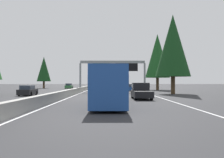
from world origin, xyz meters
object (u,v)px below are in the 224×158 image
at_px(conifer_left_mid, 44,69).
at_px(sign_gantry_overhead, 113,67).
at_px(sedan_distant_a, 127,88).
at_px(conifer_right_near, 173,46).
at_px(box_truck_near_center, 118,83).
at_px(sedan_far_center, 102,84).
at_px(oncoming_far, 28,91).
at_px(oncoming_near, 69,86).
at_px(conifer_right_mid, 157,56).
at_px(bus_near_right, 109,85).
at_px(pickup_distant_b, 141,91).

bearing_deg(conifer_left_mid, sign_gantry_overhead, -144.90).
xyz_separation_m(sedan_distant_a, conifer_right_near, (-14.11, -6.37, 7.12)).
xyz_separation_m(box_truck_near_center, conifer_right_near, (-73.88, -6.62, 6.19)).
bearing_deg(sedan_far_center, sign_gantry_overhead, -176.93).
xyz_separation_m(oncoming_far, conifer_right_near, (4.78, -21.87, 7.12)).
height_order(oncoming_near, conifer_right_mid, conifer_right_mid).
relative_size(bus_near_right, conifer_left_mid, 1.22).
height_order(box_truck_near_center, conifer_right_near, conifer_right_near).
height_order(bus_near_right, conifer_left_mid, conifer_left_mid).
xyz_separation_m(sedan_distant_a, oncoming_far, (-18.89, 15.49, 0.00)).
height_order(sedan_far_center, oncoming_near, same).
bearing_deg(conifer_right_near, oncoming_far, 102.34).
xyz_separation_m(bus_near_right, conifer_right_near, (21.08, -10.32, 6.08)).
distance_m(sign_gantry_overhead, sedan_far_center, 81.07).
height_order(bus_near_right, sedan_far_center, bus_near_right).
bearing_deg(box_truck_near_center, oncoming_far, 169.03).
height_order(oncoming_far, conifer_right_mid, conifer_right_mid).
bearing_deg(oncoming_far, sedan_distant_a, 140.65).
relative_size(sedan_far_center, oncoming_far, 1.00).
xyz_separation_m(bus_near_right, sedan_far_center, (110.12, 3.47, -1.03)).
height_order(sedan_far_center, conifer_right_near, conifer_right_near).
distance_m(pickup_distant_b, sedan_far_center, 101.48).
distance_m(oncoming_near, oncoming_far, 38.62).
height_order(bus_near_right, pickup_distant_b, bus_near_right).
bearing_deg(sedan_distant_a, conifer_right_near, -155.69).
bearing_deg(conifer_right_near, conifer_left_mid, 38.76).
bearing_deg(sign_gantry_overhead, box_truck_near_center, -2.47).
bearing_deg(conifer_right_near, sedan_far_center, 8.81).
relative_size(bus_near_right, box_truck_near_center, 1.35).
height_order(conifer_right_near, conifer_left_mid, conifer_right_near).
distance_m(sedan_far_center, oncoming_near, 55.78).
xyz_separation_m(bus_near_right, sedan_distant_a, (35.19, -3.95, -1.03)).
distance_m(sign_gantry_overhead, conifer_right_near, 12.87).
relative_size(bus_near_right, conifer_right_near, 0.90).
distance_m(sign_gantry_overhead, pickup_distant_b, 20.93).
bearing_deg(sedan_distant_a, oncoming_far, 140.65).
distance_m(pickup_distant_b, conifer_left_mid, 54.59).
relative_size(oncoming_near, conifer_right_near, 0.34).
bearing_deg(oncoming_near, pickup_distant_b, 18.28).
bearing_deg(conifer_right_near, oncoming_near, 32.78).
xyz_separation_m(conifer_right_mid, conifer_left_mid, (15.91, 31.02, -2.43)).
distance_m(bus_near_right, sedan_far_center, 110.18).
bearing_deg(sedan_far_center, conifer_right_near, -171.19).
relative_size(sign_gantry_overhead, oncoming_near, 2.88).
xyz_separation_m(pickup_distant_b, conifer_left_mid, (49.21, 23.13, 4.81)).
bearing_deg(box_truck_near_center, conifer_right_mid, -171.46).
height_order(sign_gantry_overhead, sedan_distant_a, sign_gantry_overhead).
bearing_deg(box_truck_near_center, oncoming_near, 159.25).
xyz_separation_m(pickup_distant_b, conifer_right_near, (12.18, -6.59, 6.88)).
bearing_deg(oncoming_far, conifer_left_mid, -169.36).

